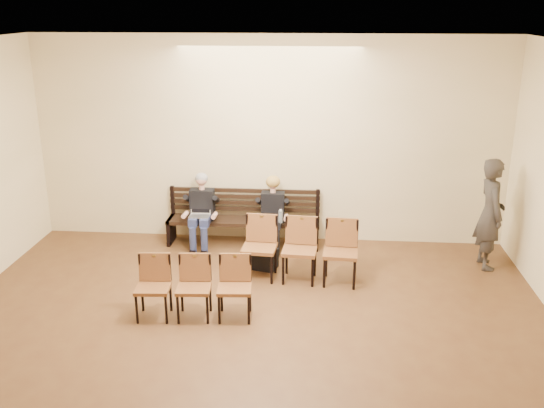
{
  "coord_description": "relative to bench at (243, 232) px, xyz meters",
  "views": [
    {
      "loc": [
        0.87,
        -4.99,
        3.97
      ],
      "look_at": [
        0.12,
        4.05,
        0.94
      ],
      "focal_mm": 40.0,
      "sensor_mm": 36.0,
      "label": 1
    }
  ],
  "objects": [
    {
      "name": "room_walls",
      "position": [
        0.42,
        -3.86,
        2.31
      ],
      "size": [
        8.02,
        10.01,
        3.51
      ],
      "color": "#FCE5B5",
      "rests_on": "ground"
    },
    {
      "name": "passerby",
      "position": [
        3.92,
        -0.6,
        0.78
      ],
      "size": [
        0.53,
        0.77,
        2.02
      ],
      "primitive_type": "imported",
      "rotation": [
        0.0,
        0.0,
        1.64
      ],
      "color": "#342F2A",
      "rests_on": "ground"
    },
    {
      "name": "bench",
      "position": [
        0.0,
        0.0,
        0.0
      ],
      "size": [
        2.6,
        0.9,
        0.45
      ],
      "primitive_type": "cube",
      "color": "black",
      "rests_on": "ground"
    },
    {
      "name": "seated_woman",
      "position": [
        0.51,
        -0.12,
        0.33
      ],
      "size": [
        0.48,
        0.66,
        1.11
      ],
      "primitive_type": null,
      "color": "black",
      "rests_on": "ground"
    },
    {
      "name": "chair_row_front",
      "position": [
        1.01,
        -1.35,
        0.25
      ],
      "size": [
        1.74,
        0.64,
        0.95
      ],
      "primitive_type": "cube",
      "rotation": [
        0.0,
        0.0,
        -0.07
      ],
      "color": "brown",
      "rests_on": "ground"
    },
    {
      "name": "water_bottle",
      "position": [
        0.67,
        -0.41,
        0.34
      ],
      "size": [
        0.07,
        0.07,
        0.23
      ],
      "primitive_type": "cylinder",
      "rotation": [
        0.0,
        0.0,
        0.03
      ],
      "color": "silver",
      "rests_on": "bench"
    },
    {
      "name": "seated_man",
      "position": [
        -0.69,
        -0.12,
        0.37
      ],
      "size": [
        0.5,
        0.69,
        1.19
      ],
      "primitive_type": null,
      "color": "black",
      "rests_on": "ground"
    },
    {
      "name": "chair_row_back",
      "position": [
        -0.32,
        -2.6,
        0.19
      ],
      "size": [
        1.54,
        0.56,
        0.84
      ],
      "primitive_type": "cube",
      "rotation": [
        0.0,
        0.0,
        0.07
      ],
      "color": "brown",
      "rests_on": "ground"
    },
    {
      "name": "laptop",
      "position": [
        -0.7,
        -0.26,
        0.35
      ],
      "size": [
        0.39,
        0.34,
        0.25
      ],
      "primitive_type": "cube",
      "rotation": [
        0.0,
        0.0,
        0.25
      ],
      "color": "silver",
      "rests_on": "bench"
    },
    {
      "name": "bag",
      "position": [
        0.43,
        -0.96,
        -0.07
      ],
      "size": [
        0.48,
        0.39,
        0.31
      ],
      "primitive_type": "cube",
      "rotation": [
        0.0,
        0.0,
        -0.27
      ],
      "color": "black",
      "rests_on": "ground"
    }
  ]
}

